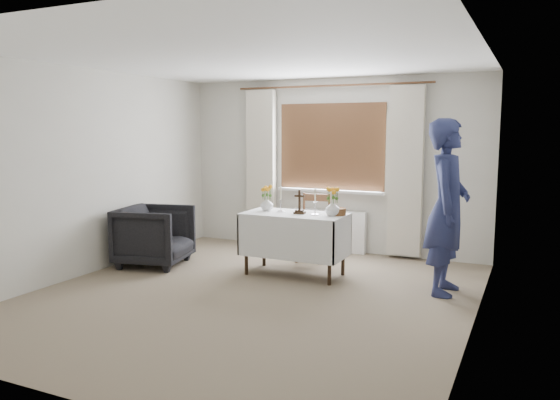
# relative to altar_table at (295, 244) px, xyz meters

# --- Properties ---
(ground) EXTENTS (5.00, 5.00, 0.00)m
(ground) POSITION_rel_altar_table_xyz_m (-0.08, -0.98, -0.38)
(ground) COLOR gray
(ground) RESTS_ON ground
(altar_table) EXTENTS (1.24, 0.64, 0.76)m
(altar_table) POSITION_rel_altar_table_xyz_m (0.00, 0.00, 0.00)
(altar_table) COLOR white
(altar_table) RESTS_ON ground
(wooden_chair) EXTENTS (0.46, 0.46, 0.90)m
(wooden_chair) POSITION_rel_altar_table_xyz_m (-0.07, 0.78, 0.07)
(wooden_chair) COLOR brown
(wooden_chair) RESTS_ON ground
(armchair) EXTENTS (1.02, 1.00, 0.78)m
(armchair) POSITION_rel_altar_table_xyz_m (-1.85, -0.33, 0.01)
(armchair) COLOR black
(armchair) RESTS_ON ground
(person) EXTENTS (0.45, 0.69, 1.89)m
(person) POSITION_rel_altar_table_xyz_m (1.77, 0.02, 0.56)
(person) COLOR navy
(person) RESTS_ON ground
(radiator) EXTENTS (1.10, 0.10, 0.60)m
(radiator) POSITION_rel_altar_table_xyz_m (-0.08, 1.44, -0.08)
(radiator) COLOR white
(radiator) RESTS_ON ground
(wooden_cross) EXTENTS (0.15, 0.11, 0.29)m
(wooden_cross) POSITION_rel_altar_table_xyz_m (0.07, -0.01, 0.53)
(wooden_cross) COLOR black
(wooden_cross) RESTS_ON altar_table
(candlestick_left) EXTENTS (0.12, 0.12, 0.32)m
(candlestick_left) POSITION_rel_altar_table_xyz_m (-0.20, 0.03, 0.54)
(candlestick_left) COLOR white
(candlestick_left) RESTS_ON altar_table
(candlestick_right) EXTENTS (0.11, 0.11, 0.32)m
(candlestick_right) POSITION_rel_altar_table_xyz_m (0.27, -0.01, 0.54)
(candlestick_right) COLOR white
(candlestick_right) RESTS_ON altar_table
(flower_vase_left) EXTENTS (0.18, 0.18, 0.17)m
(flower_vase_left) POSITION_rel_altar_table_xyz_m (-0.40, 0.05, 0.46)
(flower_vase_left) COLOR silver
(flower_vase_left) RESTS_ON altar_table
(flower_vase_right) EXTENTS (0.22, 0.22, 0.18)m
(flower_vase_right) POSITION_rel_altar_table_xyz_m (0.48, 0.02, 0.47)
(flower_vase_right) COLOR silver
(flower_vase_right) RESTS_ON altar_table
(wicker_basket) EXTENTS (0.29, 0.29, 0.08)m
(wicker_basket) POSITION_rel_altar_table_xyz_m (0.50, 0.09, 0.42)
(wicker_basket) COLOR brown
(wicker_basket) RESTS_ON altar_table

